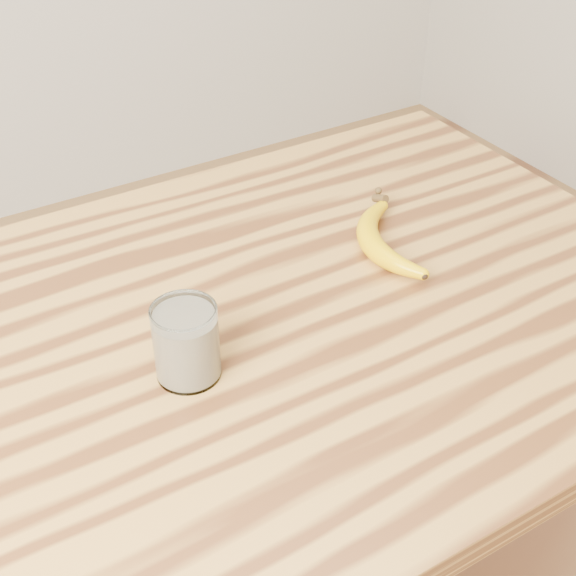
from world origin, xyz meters
TOP-DOWN VIEW (x-y plane):
  - table at (0.00, 0.00)m, footprint 1.20×0.80m
  - smoothie_glass at (-0.11, -0.04)m, footprint 0.08×0.08m
  - banana at (0.22, 0.05)m, footprint 0.19×0.29m

SIDE VIEW (x-z plane):
  - table at x=0.00m, z-range 0.32..1.22m
  - banana at x=0.22m, z-range 0.90..0.93m
  - smoothie_glass at x=-0.11m, z-range 0.90..0.99m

